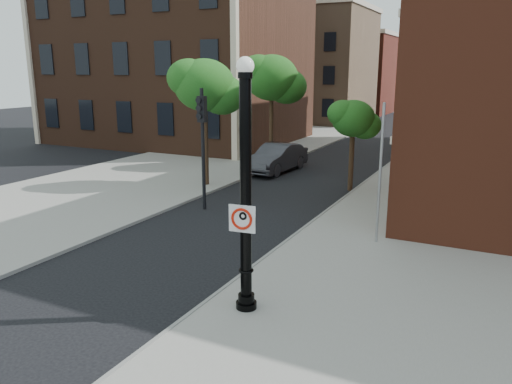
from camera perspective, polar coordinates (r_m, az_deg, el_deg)
The scene contains 16 objects.
ground at distance 14.70m, azimuth -10.66°, elevation -9.59°, with size 120.00×120.00×0.00m, color black.
sidewalk_right at distance 21.53m, azimuth 19.47°, elevation -2.39°, with size 8.00×60.00×0.12m, color gray.
sidewalk_left at distance 33.96m, azimuth -4.46°, elevation 4.10°, with size 10.00×50.00×0.12m, color gray.
curb_edge at distance 22.31m, azimuth 9.40°, elevation -1.19°, with size 0.10×60.00×0.14m, color gray.
victorian_building at distance 42.41m, azimuth -8.83°, elevation 17.70°, with size 18.60×14.60×17.95m.
bg_building_tan_a at distance 58.29m, azimuth 6.47°, elevation 13.98°, with size 12.00×12.00×12.00m, color #846348.
bg_building_red at distance 71.58m, azimuth 10.46°, elevation 13.00°, with size 12.00×12.00×10.00m, color maroon.
lamppost at distance 11.55m, azimuth -1.17°, elevation -1.14°, with size 0.51×0.51×6.06m.
no_parking_sign at distance 11.53m, azimuth -1.60°, elevation -3.05°, with size 0.65×0.13×0.65m.
parked_car at distance 28.87m, azimuth 2.38°, elevation 3.91°, with size 1.71×4.92×1.62m, color #333238.
traffic_signal_left at distance 20.68m, azimuth -6.16°, elevation 7.16°, with size 0.34×0.42×5.06m.
traffic_signal_right at distance 19.23m, azimuth 15.98°, elevation 6.45°, with size 0.32×0.42×5.17m.
utility_pole at distance 16.83m, azimuth 13.98°, elevation 1.77°, with size 0.10×0.10×4.77m, color #999999.
street_tree_a at distance 24.82m, azimuth -5.77°, elevation 11.92°, with size 3.50×3.16×6.30m.
street_tree_b at distance 29.79m, azimuth 1.92°, elevation 12.79°, with size 3.68×3.33×6.63m.
street_tree_c at distance 24.41m, azimuth 11.13°, elevation 8.12°, with size 2.44×2.20×4.39m.
Camera 1 is at (8.35, -10.63, 5.79)m, focal length 35.00 mm.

